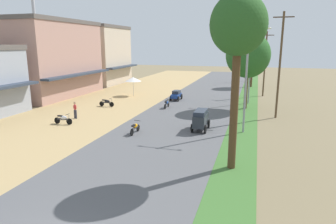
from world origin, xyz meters
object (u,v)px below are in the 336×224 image
utility_pole_far (280,64)px  motorbike_ahead_fourth (167,103)px  parked_motorbike_second (63,119)px  median_tree_third (253,52)px  pedestrian_on_shoulder (75,109)px  utility_pole_near (265,63)px  streetlamp_near (246,73)px  median_tree_second (248,55)px  car_sedan_blue (176,95)px  median_tree_nearest (238,28)px  car_van_charcoal (201,119)px  parked_motorbike_third (107,102)px  streetlamp_mid (250,67)px  motorbike_ahead_third (135,127)px  vendor_umbrella (133,79)px  streetlamp_far (254,56)px

utility_pole_far → motorbike_ahead_fourth: size_ratio=5.46×
parked_motorbike_second → median_tree_third: median_tree_third is taller
pedestrian_on_shoulder → motorbike_ahead_fourth: pedestrian_on_shoulder is taller
utility_pole_near → streetlamp_near: bearing=-95.4°
median_tree_second → utility_pole_near: bearing=78.0°
motorbike_ahead_fourth → median_tree_third: bearing=67.0°
median_tree_third → car_sedan_blue: bearing=-120.0°
median_tree_nearest → car_van_charcoal: bearing=113.7°
parked_motorbike_second → car_sedan_blue: size_ratio=0.80×
parked_motorbike_second → parked_motorbike_third: 7.94m
median_tree_second → streetlamp_near: size_ratio=0.99×
pedestrian_on_shoulder → streetlamp_near: (15.46, -0.06, 3.82)m
parked_motorbike_second → streetlamp_mid: (15.31, 14.42, 3.75)m
pedestrian_on_shoulder → motorbike_ahead_fourth: (6.93, 7.02, -0.39)m
streetlamp_mid → parked_motorbike_second: bearing=-136.7°
utility_pole_near → median_tree_third: bearing=102.0°
motorbike_ahead_third → vendor_umbrella: bearing=113.5°
streetlamp_far → car_sedan_blue: size_ratio=3.54×
utility_pole_near → car_sedan_blue: bearing=-147.7°
utility_pole_far → streetlamp_mid: bearing=113.6°
parked_motorbike_second → streetlamp_near: (15.31, 2.02, 4.23)m
car_sedan_blue → pedestrian_on_shoulder: bearing=-119.4°
parked_motorbike_second → utility_pole_near: bearing=50.4°
streetlamp_near → utility_pole_far: utility_pole_far is taller
median_tree_third → streetlamp_far: bearing=89.7°
pedestrian_on_shoulder → streetlamp_far: 39.46m
median_tree_nearest → car_van_charcoal: size_ratio=3.94×
streetlamp_far → car_van_charcoal: streetlamp_far is taller
pedestrian_on_shoulder → median_tree_second: size_ratio=0.20×
median_tree_second → car_van_charcoal: 11.27m
car_van_charcoal → utility_pole_near: bearing=75.0°
utility_pole_far → motorbike_ahead_third: (-10.91, -8.92, -4.53)m
vendor_umbrella → utility_pole_far: size_ratio=0.26×
streetlamp_mid → vendor_umbrella: bearing=175.8°
median_tree_nearest → median_tree_second: bearing=89.8°
parked_motorbike_third → motorbike_ahead_third: (7.14, -8.78, 0.02)m
streetlamp_near → streetlamp_mid: 12.41m
utility_pole_far → median_tree_nearest: bearing=-102.9°
median_tree_second → median_tree_third: size_ratio=1.11×
utility_pole_near → motorbike_ahead_third: size_ratio=4.78×
parked_motorbike_third → car_sedan_blue: (6.51, 6.04, 0.19)m
streetlamp_mid → motorbike_ahead_fourth: (-8.53, -5.32, -3.73)m
parked_motorbike_third → motorbike_ahead_third: bearing=-50.9°
median_tree_second → car_sedan_blue: (-8.52, 2.68, -5.05)m
car_van_charcoal → motorbike_ahead_fourth: (-5.16, 7.51, -0.45)m
utility_pole_far → car_sedan_blue: bearing=152.9°
vendor_umbrella → median_tree_third: (15.19, 13.53, 3.37)m
car_sedan_blue → parked_motorbike_third: bearing=-137.1°
utility_pole_near → car_van_charcoal: bearing=-105.0°
streetlamp_mid → motorbike_ahead_fourth: size_ratio=4.07×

